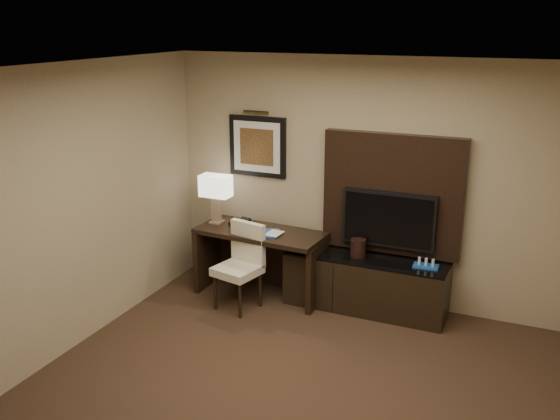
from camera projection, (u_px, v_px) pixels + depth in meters
The scene contains 17 objects.
floor at pixel (273, 420), 4.98m from camera, with size 4.50×5.00×0.01m, color #342217.
ceiling at pixel (272, 75), 4.18m from camera, with size 4.50×5.00×0.01m, color silver.
wall_back at pixel (367, 183), 6.77m from camera, with size 4.50×0.01×2.70m, color tan.
wall_left at pixel (38, 223), 5.44m from camera, with size 0.01×5.00×2.70m, color tan.
desk at pixel (261, 263), 7.12m from camera, with size 1.45×0.62×0.78m, color black.
credenza at pixel (365, 284), 6.77m from camera, with size 1.75×0.49×0.60m, color black.
tv_wall_panel at pixel (392, 194), 6.62m from camera, with size 1.50×0.12×1.30m, color black.
tv at pixel (389, 219), 6.61m from camera, with size 1.00×0.08×0.60m, color black.
artwork at pixel (258, 147), 7.15m from camera, with size 0.70×0.04×0.70m, color black.
picture_light at pixel (256, 112), 7.00m from camera, with size 0.04×0.04×0.30m, color #423215.
desk_chair at pixel (237, 270), 6.75m from camera, with size 0.43×0.50×0.91m, color #EEE7C6, non-canonical shape.
table_lamp at pixel (216, 200), 7.19m from camera, with size 0.34×0.20×0.56m, color #99815F, non-canonical shape.
desk_phone at pixel (241, 224), 7.09m from camera, with size 0.19×0.17×0.10m, color black, non-canonical shape.
blue_folder at pixel (268, 233), 6.89m from camera, with size 0.22×0.29×0.02m, color #1842A1.
book at pixel (267, 224), 6.87m from camera, with size 0.16×0.02×0.22m, color #BEB095.
ice_bucket at pixel (358, 248), 6.71m from camera, with size 0.17×0.17×0.19m, color black.
minibar_tray at pixel (426, 263), 6.42m from camera, with size 0.25×0.15×0.09m, color #1A51AA, non-canonical shape.
Camera 1 is at (1.75, -3.88, 3.07)m, focal length 40.00 mm.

